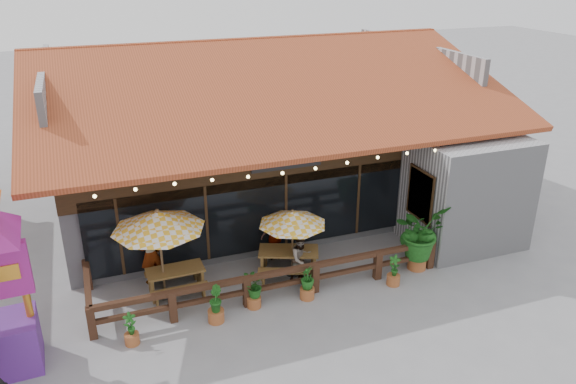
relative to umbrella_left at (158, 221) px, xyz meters
name	(u,v)px	position (x,y,z in m)	size (l,w,h in m)	color
ground	(324,279)	(4.52, -0.77, -2.34)	(100.00, 100.00, 0.00)	gray
restaurant_building	(261,142)	(4.78, 5.84, -0.13)	(15.50, 14.73, 6.09)	#A4A4A9
patio_railing	(253,280)	(2.26, -1.04, -1.72)	(10.00, 2.60, 0.92)	#412417
umbrella_left	(158,221)	(0.00, 0.00, 0.00)	(2.61, 2.61, 2.68)	brown
umbrella_right	(292,218)	(3.75, -0.17, -0.48)	(2.06, 2.06, 2.13)	brown
picnic_table_left	(176,277)	(0.34, 0.05, -1.83)	(1.61, 1.39, 0.76)	brown
picnic_table_right	(289,258)	(3.64, -0.16, -1.77)	(2.18, 2.05, 0.84)	brown
tropical_plant	(420,233)	(7.44, -1.18, -1.15)	(1.86, 1.74, 2.08)	#975129
diner_a	(150,254)	(-0.21, 0.87, -1.42)	(0.67, 0.44, 1.83)	#372211
diner_b	(301,258)	(3.86, -0.60, -1.59)	(0.73, 0.57, 1.49)	#372211
diner_c	(275,237)	(3.60, 0.90, -1.57)	(0.90, 0.38, 1.54)	#372211
planter_a	(131,331)	(-1.10, -1.84, -1.97)	(0.36, 0.36, 0.89)	#975129
planter_b	(216,306)	(1.05, -1.67, -1.86)	(0.43, 0.43, 1.05)	#975129
planter_c	(254,290)	(2.17, -1.39, -1.80)	(0.67, 0.61, 0.96)	#975129
planter_d	(307,283)	(3.69, -1.51, -1.86)	(0.50, 0.50, 1.00)	#975129
planter_e	(394,273)	(6.29, -1.73, -1.94)	(0.40, 0.39, 0.95)	#975129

